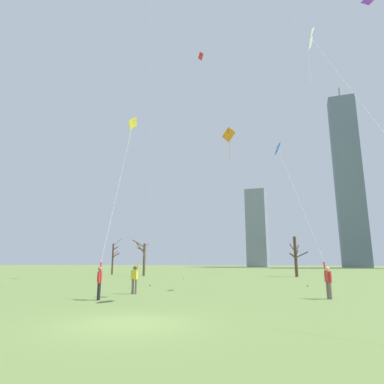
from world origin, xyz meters
TOP-DOWN VIEW (x-y plane):
  - ground_plane at (0.00, 0.00)m, footprint 400.00×400.00m
  - kite_flyer_midfield_right_blue at (5.86, 10.19)m, footprint 2.82×5.37m
  - kite_flyer_foreground_left_orange at (-3.87, 8.64)m, footprint 6.69×0.49m
  - kite_flyer_far_back_yellow at (-5.42, 7.12)m, footprint 4.07×10.09m
  - distant_kite_low_near_trees_red at (-6.12, 27.01)m, footprint 2.94×0.85m
  - distant_kite_drifting_left_purple at (12.10, 18.96)m, footprint 2.53×0.66m
  - bare_tree_left_of_center at (4.04, 36.48)m, footprint 2.44×3.14m
  - bare_tree_leftmost at (-22.85, 35.69)m, footprint 1.72×2.97m
  - bare_tree_center at (-16.15, 32.64)m, footprint 1.30×2.85m
  - skyline_squat_block at (22.20, 120.92)m, footprint 9.30×6.98m
  - skyline_wide_slab at (-13.05, 130.08)m, footprint 8.01×11.79m

SIDE VIEW (x-z plane):
  - ground_plane at x=0.00m, z-range 0.00..0.00m
  - kite_flyer_foreground_left_orange at x=-3.87m, z-range -2.97..6.68m
  - kite_flyer_midfield_right_blue at x=5.86m, z-range -2.69..7.81m
  - bare_tree_center at x=-16.15m, z-range 0.14..5.05m
  - bare_tree_leftmost at x=-22.85m, z-range -0.10..5.41m
  - bare_tree_left_of_center at x=4.04m, z-range 0.13..5.31m
  - kite_flyer_far_back_yellow at x=-5.42m, z-range -3.64..10.78m
  - skyline_wide_slab at x=-13.05m, z-range 0.00..31.62m
  - distant_kite_drifting_left_purple at x=12.10m, z-range 9.41..34.20m
  - distant_kite_low_near_trees_red at x=-6.12m, z-range 11.11..39.68m
  - skyline_squat_block at x=22.20m, z-range -2.40..66.47m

